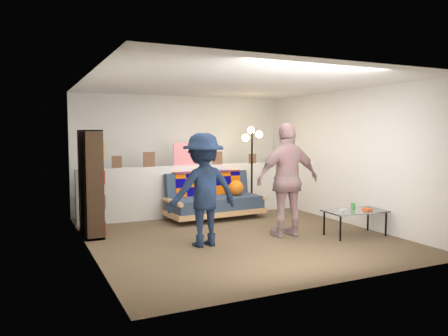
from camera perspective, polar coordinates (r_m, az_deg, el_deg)
name	(u,v)px	position (r m, az deg, el deg)	size (l,w,h in m)	color
ground	(235,235)	(7.10, 1.39, -8.72)	(5.00, 5.00, 0.00)	brown
room_shell	(222,131)	(7.33, -0.24, 4.89)	(4.60, 5.05, 2.45)	silver
half_wall_ledge	(194,191)	(8.63, -3.95, -2.96)	(4.45, 0.15, 1.00)	silver
ledge_decor	(183,157)	(8.47, -5.36, 1.49)	(2.97, 0.02, 0.45)	brown
futon_sofa	(214,199)	(8.39, -1.28, -4.08)	(1.90, 1.01, 0.79)	tan
bookshelf	(91,186)	(7.27, -17.02, -2.32)	(0.28, 0.84, 1.68)	black
coffee_table	(355,212)	(7.28, 16.79, -5.54)	(1.00, 0.59, 0.50)	black
floor_lamp	(252,153)	(8.72, 3.65, 2.03)	(0.38, 0.32, 1.75)	black
person_left	(203,190)	(6.31, -2.74, -2.85)	(1.06, 0.61, 1.63)	black
person_right	(288,180)	(6.94, 8.33, -1.53)	(1.05, 0.44, 1.80)	#D58A90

